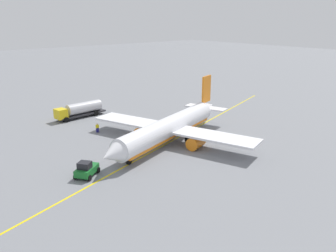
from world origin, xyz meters
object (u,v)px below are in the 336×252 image
at_px(fuel_tanker, 80,110).
at_px(pushback_tug, 86,169).
at_px(airplane, 170,128).
at_px(refueling_worker, 97,128).
at_px(safety_cone_nose, 92,168).

height_order(fuel_tanker, pushback_tug, fuel_tanker).
relative_size(airplane, refueling_worker, 19.23).
xyz_separation_m(pushback_tug, refueling_worker, (-10.64, -15.84, -0.19)).
relative_size(refueling_worker, safety_cone_nose, 2.58).
bearing_deg(airplane, safety_cone_nose, 6.00).
height_order(pushback_tug, safety_cone_nose, pushback_tug).
relative_size(airplane, fuel_tanker, 2.92).
xyz_separation_m(fuel_tanker, safety_cone_nose, (11.41, 25.66, -1.40)).
bearing_deg(fuel_tanker, refueling_worker, 78.45).
bearing_deg(safety_cone_nose, refueling_worker, -122.32).
bearing_deg(fuel_tanker, airplane, 100.28).
height_order(airplane, fuel_tanker, airplane).
distance_m(pushback_tug, safety_cone_nose, 2.22).
bearing_deg(refueling_worker, airplane, 117.60).
bearing_deg(fuel_tanker, pushback_tug, 64.47).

